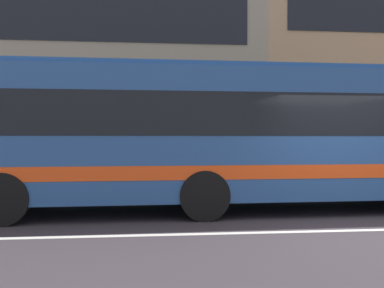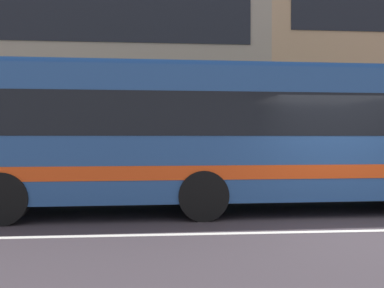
# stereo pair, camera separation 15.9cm
# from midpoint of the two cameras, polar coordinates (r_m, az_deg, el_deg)

# --- Properties ---
(ground_plane) EXTENTS (160.00, 160.00, 0.00)m
(ground_plane) POSITION_cam_midpoint_polar(r_m,az_deg,el_deg) (8.31, 22.59, -10.65)
(ground_plane) COLOR #3A3339
(lane_centre_line) EXTENTS (60.00, 0.16, 0.01)m
(lane_centre_line) POSITION_cam_midpoint_polar(r_m,az_deg,el_deg) (8.31, 22.59, -10.62)
(lane_centre_line) COLOR silver
(lane_centre_line) RESTS_ON ground_plane
(hedge_row_far) EXTENTS (16.61, 1.10, 1.08)m
(hedge_row_far) POSITION_cam_midpoint_polar(r_m,az_deg,el_deg) (13.31, -2.32, -3.90)
(hedge_row_far) COLOR #346529
(hedge_row_far) RESTS_ON ground_plane
(apartment_block_left) EXTENTS (22.73, 9.03, 11.47)m
(apartment_block_left) POSITION_cam_midpoint_polar(r_m,az_deg,el_deg) (23.33, -21.23, 10.92)
(apartment_block_left) COLOR #9F907E
(apartment_block_left) RESTS_ON ground_plane
(transit_bus) EXTENTS (11.04, 2.87, 3.19)m
(transit_bus) POSITION_cam_midpoint_polar(r_m,az_deg,el_deg) (9.72, 4.98, 1.52)
(transit_bus) COLOR #274E89
(transit_bus) RESTS_ON ground_plane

